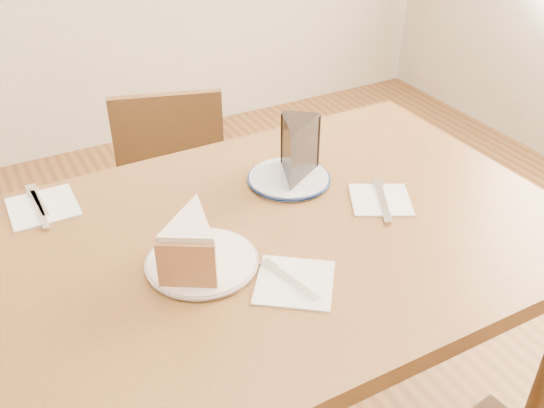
{
  "coord_description": "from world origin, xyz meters",
  "views": [
    {
      "loc": [
        -0.47,
        -0.86,
        1.46
      ],
      "look_at": [
        0.01,
        0.02,
        0.8
      ],
      "focal_mm": 40.0,
      "sensor_mm": 36.0,
      "label": 1
    }
  ],
  "objects_px": {
    "chocolate_cake": "(296,153)",
    "carrot_cake": "(193,240)",
    "plate_navy": "(289,179)",
    "plate_cream": "(202,262)",
    "table": "(273,269)",
    "chair_far": "(177,217)"
  },
  "relations": [
    {
      "from": "table",
      "to": "chocolate_cake",
      "type": "bearing_deg",
      "value": 46.71
    },
    {
      "from": "chocolate_cake",
      "to": "carrot_cake",
      "type": "bearing_deg",
      "value": 68.26
    },
    {
      "from": "plate_navy",
      "to": "chocolate_cake",
      "type": "distance_m",
      "value": 0.07
    },
    {
      "from": "table",
      "to": "plate_cream",
      "type": "height_order",
      "value": "plate_cream"
    },
    {
      "from": "plate_navy",
      "to": "chair_far",
      "type": "bearing_deg",
      "value": 106.58
    },
    {
      "from": "table",
      "to": "plate_cream",
      "type": "distance_m",
      "value": 0.2
    },
    {
      "from": "plate_navy",
      "to": "carrot_cake",
      "type": "distance_m",
      "value": 0.35
    },
    {
      "from": "table",
      "to": "plate_navy",
      "type": "distance_m",
      "value": 0.22
    },
    {
      "from": "chair_far",
      "to": "plate_cream",
      "type": "bearing_deg",
      "value": 92.74
    },
    {
      "from": "chocolate_cake",
      "to": "plate_cream",
      "type": "bearing_deg",
      "value": 70.15
    },
    {
      "from": "table",
      "to": "carrot_cake",
      "type": "height_order",
      "value": "carrot_cake"
    },
    {
      "from": "table",
      "to": "chair_far",
      "type": "height_order",
      "value": "chair_far"
    },
    {
      "from": "plate_navy",
      "to": "plate_cream",
      "type": "bearing_deg",
      "value": -147.65
    },
    {
      "from": "plate_cream",
      "to": "chocolate_cake",
      "type": "xyz_separation_m",
      "value": [
        0.3,
        0.17,
        0.07
      ]
    },
    {
      "from": "chair_far",
      "to": "plate_cream",
      "type": "distance_m",
      "value": 0.72
    },
    {
      "from": "table",
      "to": "plate_navy",
      "type": "bearing_deg",
      "value": 50.87
    },
    {
      "from": "plate_cream",
      "to": "carrot_cake",
      "type": "xyz_separation_m",
      "value": [
        -0.01,
        0.01,
        0.05
      ]
    },
    {
      "from": "carrot_cake",
      "to": "plate_cream",
      "type": "bearing_deg",
      "value": -2.79
    },
    {
      "from": "plate_cream",
      "to": "plate_navy",
      "type": "xyz_separation_m",
      "value": [
        0.29,
        0.18,
        0.0
      ]
    },
    {
      "from": "chair_far",
      "to": "plate_cream",
      "type": "relative_size",
      "value": 3.87
    },
    {
      "from": "plate_cream",
      "to": "carrot_cake",
      "type": "distance_m",
      "value": 0.05
    },
    {
      "from": "table",
      "to": "chocolate_cake",
      "type": "height_order",
      "value": "chocolate_cake"
    }
  ]
}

